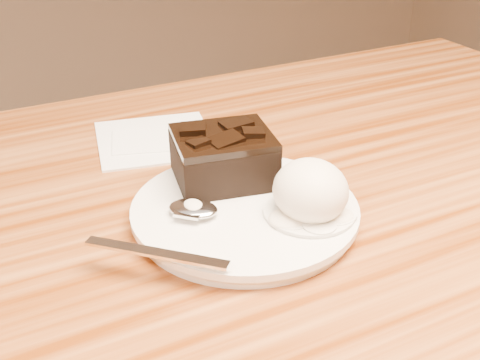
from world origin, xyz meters
name	(u,v)px	position (x,y,z in m)	size (l,w,h in m)	color
plate	(245,213)	(-0.01, 0.01, 0.76)	(0.21, 0.21, 0.02)	white
brownie	(223,160)	(-0.01, 0.06, 0.79)	(0.09, 0.08, 0.04)	black
ice_cream_scoop	(310,191)	(0.03, -0.03, 0.79)	(0.07, 0.07, 0.06)	white
melt_puddle	(309,212)	(0.03, -0.03, 0.77)	(0.09, 0.09, 0.00)	white
spoon	(193,210)	(-0.06, 0.02, 0.77)	(0.03, 0.18, 0.01)	silver
napkin	(155,138)	(-0.03, 0.22, 0.75)	(0.14, 0.14, 0.01)	white
crumb_a	(191,206)	(-0.06, 0.03, 0.77)	(0.01, 0.01, 0.00)	black
crumb_b	(287,215)	(0.01, -0.03, 0.77)	(0.01, 0.01, 0.00)	black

